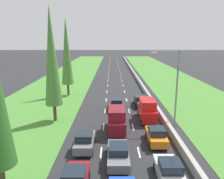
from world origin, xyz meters
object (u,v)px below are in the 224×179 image
object	(u,v)px
maroon_van_centre_lane	(117,120)
poplar_tree_second	(52,57)
poplar_tree_third	(67,51)
red_van_right_lane	(147,110)
silver_hatchback_right_lane	(169,171)
street_light_mast	(174,83)
grey_hatchback_left_lane	(85,141)
grey_sedan_centre_lane	(118,154)
maroon_sedan_centre_lane	(117,104)
black_sedan_right_lane	(141,101)
orange_hatchback_right_lane	(156,136)

from	to	relation	value
maroon_van_centre_lane	poplar_tree_second	distance (m)	10.83
poplar_tree_second	poplar_tree_third	distance (m)	13.05
red_van_right_lane	silver_hatchback_right_lane	bearing A→B (deg)	-91.38
red_van_right_lane	street_light_mast	size ratio (longest dim) A/B	0.54
street_light_mast	grey_hatchback_left_lane	bearing A→B (deg)	-149.47
red_van_right_lane	poplar_tree_second	world-z (taller)	poplar_tree_second
grey_sedan_centre_lane	red_van_right_lane	bearing A→B (deg)	68.38
grey_hatchback_left_lane	poplar_tree_second	xyz separation A→B (m)	(-4.68, 7.50, 7.28)
maroon_sedan_centre_lane	poplar_tree_third	xyz separation A→B (m)	(-8.76, 8.27, 7.25)
maroon_van_centre_lane	street_light_mast	world-z (taller)	street_light_mast
poplar_tree_third	black_sedan_right_lane	bearing A→B (deg)	-27.75
orange_hatchback_right_lane	poplar_tree_second	bearing A→B (deg)	151.71
red_van_right_lane	poplar_tree_third	size ratio (longest dim) A/B	0.35
silver_hatchback_right_lane	poplar_tree_third	world-z (taller)	poplar_tree_third
black_sedan_right_lane	poplar_tree_second	xyz separation A→B (m)	(-11.72, -6.42, 7.31)
red_van_right_lane	maroon_sedan_centre_lane	size ratio (longest dim) A/B	1.09
black_sedan_right_lane	poplar_tree_second	world-z (taller)	poplar_tree_second
orange_hatchback_right_lane	black_sedan_right_lane	bearing A→B (deg)	89.76
red_van_right_lane	maroon_sedan_centre_lane	world-z (taller)	red_van_right_lane
red_van_right_lane	poplar_tree_third	world-z (taller)	poplar_tree_third
grey_sedan_centre_lane	maroon_sedan_centre_lane	world-z (taller)	same
grey_hatchback_left_lane	red_van_right_lane	xyz separation A→B (m)	(7.05, 7.70, 0.56)
maroon_van_centre_lane	grey_sedan_centre_lane	bearing A→B (deg)	-90.03
red_van_right_lane	black_sedan_right_lane	distance (m)	6.25
orange_hatchback_right_lane	poplar_tree_second	distance (m)	15.12
grey_sedan_centre_lane	grey_hatchback_left_lane	distance (m)	3.85
orange_hatchback_right_lane	grey_hatchback_left_lane	xyz separation A→B (m)	(-6.98, -1.22, 0.00)
grey_sedan_centre_lane	maroon_van_centre_lane	size ratio (longest dim) A/B	0.92
red_van_right_lane	street_light_mast	bearing A→B (deg)	-36.18
orange_hatchback_right_lane	black_sedan_right_lane	size ratio (longest dim) A/B	0.87
red_van_right_lane	poplar_tree_third	xyz separation A→B (m)	(-12.56, 12.82, 6.66)
maroon_van_centre_lane	grey_hatchback_left_lane	bearing A→B (deg)	-127.05
black_sedan_right_lane	red_van_right_lane	bearing A→B (deg)	-89.87
grey_hatchback_left_lane	red_van_right_lane	bearing A→B (deg)	47.52
grey_hatchback_left_lane	maroon_sedan_centre_lane	distance (m)	12.68
street_light_mast	maroon_van_centre_lane	bearing A→B (deg)	-166.16
grey_hatchback_left_lane	maroon_van_centre_lane	bearing A→B (deg)	52.95
poplar_tree_third	maroon_sedan_centre_lane	bearing A→B (deg)	-43.34
grey_sedan_centre_lane	grey_hatchback_left_lane	bearing A→B (deg)	143.64
silver_hatchback_right_lane	maroon_sedan_centre_lane	distance (m)	17.42
silver_hatchback_right_lane	orange_hatchback_right_lane	distance (m)	6.03
grey_sedan_centre_lane	maroon_sedan_centre_lane	xyz separation A→B (m)	(0.16, 14.53, 0.00)
black_sedan_right_lane	street_light_mast	xyz separation A→B (m)	(2.70, -8.18, 4.42)
poplar_tree_third	street_light_mast	bearing A→B (deg)	-44.12
orange_hatchback_right_lane	silver_hatchback_right_lane	bearing A→B (deg)	-92.20
maroon_sedan_centre_lane	poplar_tree_second	distance (m)	11.79
maroon_sedan_centre_lane	silver_hatchback_right_lane	bearing A→B (deg)	-78.41
orange_hatchback_right_lane	maroon_sedan_centre_lane	size ratio (longest dim) A/B	0.87
maroon_van_centre_lane	red_van_right_lane	size ratio (longest dim) A/B	1.00
poplar_tree_second	poplar_tree_third	bearing A→B (deg)	93.63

